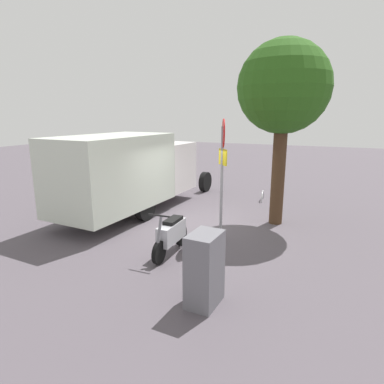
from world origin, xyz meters
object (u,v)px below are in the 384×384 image
Objects in this scene: box_truck_near at (131,169)px; stop_sign at (222,161)px; motorcycle at (171,234)px; utility_cabinet at (205,269)px; street_tree at (283,89)px; bike_rack_hoop at (262,200)px.

stop_sign reaches higher than box_truck_near.
stop_sign is at bearing 150.54° from motorcycle.
utility_cabinet reaches higher than motorcycle.
street_tree reaches higher than utility_cabinet.
stop_sign reaches higher than motorcycle.
utility_cabinet is at bearing -4.38° from street_tree.
stop_sign is 3.94× the size of bike_rack_hoop.
bike_rack_hoop is (-4.68, 0.22, -2.24)m from stop_sign.
box_truck_near is 3.97m from stop_sign.
utility_cabinet is (5.27, -0.40, -3.49)m from street_tree.
street_tree is (-0.85, 4.95, 2.61)m from box_truck_near.
motorcycle is at bearing -128.57° from box_truck_near.
utility_cabinet reaches higher than bike_rack_hoop.
street_tree is 6.63× the size of bike_rack_hoop.
street_tree reaches higher than motorcycle.
street_tree is 4.07× the size of utility_cabinet.
bike_rack_hoop is at bearing -175.83° from utility_cabinet.
box_truck_near is 1.39× the size of street_tree.
street_tree is (-3.49, 2.01, 3.66)m from motorcycle.
motorcycle is 2.41m from utility_cabinet.
box_truck_near is at bearing -80.22° from street_tree.
box_truck_near is at bearing -106.75° from stop_sign.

